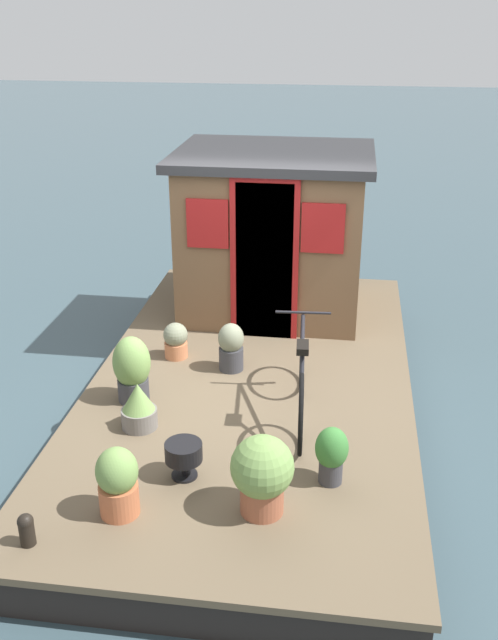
% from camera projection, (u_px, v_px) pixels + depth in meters
% --- Properties ---
extents(ground_plane, '(60.00, 60.00, 0.00)m').
position_uv_depth(ground_plane, '(252.00, 412.00, 7.23)').
color(ground_plane, '#384C54').
extents(houseboat_deck, '(5.77, 3.06, 0.40)m').
position_uv_depth(houseboat_deck, '(252.00, 395.00, 7.15)').
color(houseboat_deck, brown).
rests_on(houseboat_deck, ground_plane).
extents(houseboat_cabin, '(1.83, 2.19, 1.86)m').
position_uv_depth(houseboat_cabin, '(273.00, 232.00, 8.29)').
color(houseboat_cabin, brown).
rests_on(houseboat_cabin, houseboat_deck).
extents(bicycle, '(1.75, 0.50, 0.81)m').
position_uv_depth(bicycle, '(301.00, 378.00, 6.27)').
color(bicycle, black).
rests_on(bicycle, houseboat_deck).
extents(potted_plant_thyme, '(0.34, 0.34, 0.63)m').
position_uv_depth(potted_plant_thyme, '(132.00, 368.00, 6.55)').
color(potted_plant_thyme, '#38383D').
rests_on(potted_plant_thyme, houseboat_deck).
extents(potted_plant_sage, '(0.25, 0.25, 0.49)m').
position_uv_depth(potted_plant_sage, '(231.00, 347.00, 7.12)').
color(potted_plant_sage, '#38383D').
rests_on(potted_plant_sage, houseboat_deck).
extents(potted_plant_mint, '(0.31, 0.31, 0.42)m').
position_uv_depth(potted_plant_mint, '(139.00, 407.00, 6.17)').
color(potted_plant_mint, slate).
rests_on(potted_plant_mint, houseboat_deck).
extents(potted_plant_geranium, '(0.25, 0.25, 0.47)m').
position_uv_depth(potted_plant_geranium, '(332.00, 453.00, 5.44)').
color(potted_plant_geranium, '#38383D').
rests_on(potted_plant_geranium, houseboat_deck).
extents(potted_plant_lavender, '(0.25, 0.25, 0.37)m').
position_uv_depth(potted_plant_lavender, '(176.00, 340.00, 7.39)').
color(potted_plant_lavender, '#C6754C').
rests_on(potted_plant_lavender, houseboat_deck).
extents(potted_plant_succulent, '(0.46, 0.46, 0.61)m').
position_uv_depth(potted_plant_succulent, '(262.00, 473.00, 5.09)').
color(potted_plant_succulent, '#935138').
rests_on(potted_plant_succulent, houseboat_deck).
extents(potted_plant_rosemary, '(0.30, 0.30, 0.54)m').
position_uv_depth(potted_plant_rosemary, '(118.00, 482.00, 5.10)').
color(potted_plant_rosemary, '#B2603D').
rests_on(potted_plant_rosemary, houseboat_deck).
extents(charcoal_grill, '(0.29, 0.29, 0.30)m').
position_uv_depth(charcoal_grill, '(184.00, 454.00, 5.52)').
color(charcoal_grill, black).
rests_on(charcoal_grill, houseboat_deck).
extents(mooring_bollard, '(0.11, 0.11, 0.24)m').
position_uv_depth(mooring_bollard, '(26.00, 528.00, 4.86)').
color(mooring_bollard, black).
rests_on(mooring_bollard, houseboat_deck).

